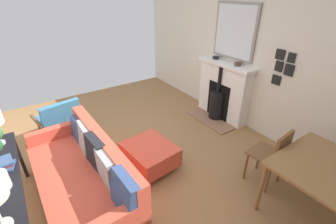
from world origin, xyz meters
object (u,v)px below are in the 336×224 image
at_px(mantel_bowl_far, 238,64).
at_px(sofa, 85,175).
at_px(console_table, 4,184).
at_px(fireplace, 222,94).
at_px(dining_table, 325,173).
at_px(armchair_accent, 59,117).
at_px(mantel_bowl_near, 216,57).
at_px(ottoman, 150,154).
at_px(dining_chair_near_fireplace, 273,154).

relative_size(mantel_bowl_far, sofa, 0.06).
relative_size(sofa, console_table, 1.17).
distance_m(fireplace, sofa, 2.92).
bearing_deg(dining_table, armchair_accent, -57.85).
bearing_deg(mantel_bowl_near, mantel_bowl_far, 90.00).
relative_size(armchair_accent, dining_table, 0.75).
bearing_deg(fireplace, ottoman, 14.10).
distance_m(sofa, dining_table, 2.69).
relative_size(armchair_accent, console_table, 0.45).
bearing_deg(mantel_bowl_far, console_table, 4.40).
bearing_deg(console_table, dining_table, 148.32).
relative_size(sofa, ottoman, 2.55).
bearing_deg(sofa, armchair_accent, -91.24).
height_order(mantel_bowl_near, dining_table, mantel_bowl_near).
distance_m(armchair_accent, console_table, 1.68).
distance_m(sofa, console_table, 0.80).
relative_size(ottoman, dining_table, 0.76).
bearing_deg(armchair_accent, ottoman, 121.90).
distance_m(mantel_bowl_far, armchair_accent, 3.20).
distance_m(mantel_bowl_near, mantel_bowl_far, 0.54).
xyz_separation_m(mantel_bowl_near, armchair_accent, (2.87, -0.66, -0.72)).
xyz_separation_m(console_table, dining_table, (-2.79, 1.72, -0.00)).
height_order(ottoman, console_table, console_table).
bearing_deg(mantel_bowl_near, sofa, 15.79).
height_order(fireplace, mantel_bowl_near, mantel_bowl_near).
distance_m(ottoman, dining_table, 2.12).
bearing_deg(armchair_accent, sofa, 88.76).
bearing_deg(ottoman, mantel_bowl_far, -172.85).
xyz_separation_m(console_table, dining_chair_near_fireplace, (-2.80, 1.15, -0.13)).
xyz_separation_m(dining_table, dining_chair_near_fireplace, (-0.01, -0.58, -0.13)).
height_order(fireplace, dining_table, fireplace).
bearing_deg(mantel_bowl_near, dining_table, 71.28).
bearing_deg(ottoman, fireplace, -165.90).
bearing_deg(sofa, dining_table, 139.98).
height_order(fireplace, sofa, fireplace).
height_order(mantel_bowl_far, armchair_accent, mantel_bowl_far).
height_order(sofa, dining_chair_near_fireplace, dining_chair_near_fireplace).
bearing_deg(ottoman, dining_chair_near_fireplace, 133.53).
relative_size(fireplace, armchair_accent, 1.54).
height_order(console_table, dining_table, console_table).
height_order(mantel_bowl_near, sofa, mantel_bowl_near).
relative_size(mantel_bowl_near, sofa, 0.06).
distance_m(mantel_bowl_far, dining_table, 2.24).
relative_size(sofa, dining_table, 1.95).
distance_m(fireplace, dining_chair_near_fireplace, 1.85).
height_order(sofa, console_table, sofa).
distance_m(fireplace, ottoman, 2.02).
height_order(fireplace, dining_chair_near_fireplace, fireplace).
height_order(fireplace, mantel_bowl_far, mantel_bowl_far).
xyz_separation_m(sofa, ottoman, (-0.93, -0.04, -0.13)).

